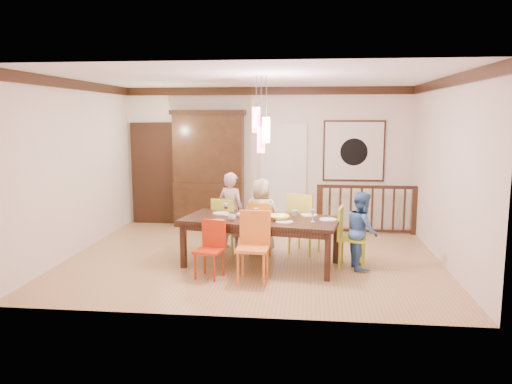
# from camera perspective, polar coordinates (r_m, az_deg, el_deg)

# --- Properties ---
(floor) EXTENTS (6.00, 6.00, 0.00)m
(floor) POSITION_cam_1_polar(r_m,az_deg,el_deg) (8.32, -0.27, -7.43)
(floor) COLOR #A97A52
(floor) RESTS_ON ground
(ceiling) EXTENTS (6.00, 6.00, 0.00)m
(ceiling) POSITION_cam_1_polar(r_m,az_deg,el_deg) (8.01, -0.29, 12.92)
(ceiling) COLOR white
(ceiling) RESTS_ON wall_back
(wall_back) EXTENTS (6.00, 0.00, 6.00)m
(wall_back) POSITION_cam_1_polar(r_m,az_deg,el_deg) (10.51, 1.23, 3.99)
(wall_back) COLOR silver
(wall_back) RESTS_ON floor
(wall_left) EXTENTS (0.00, 5.00, 5.00)m
(wall_left) POSITION_cam_1_polar(r_m,az_deg,el_deg) (8.88, -19.92, 2.62)
(wall_left) COLOR silver
(wall_left) RESTS_ON floor
(wall_right) EXTENTS (0.00, 5.00, 5.00)m
(wall_right) POSITION_cam_1_polar(r_m,az_deg,el_deg) (8.26, 20.89, 2.15)
(wall_right) COLOR silver
(wall_right) RESTS_ON floor
(crown_molding) EXTENTS (6.00, 5.00, 0.16)m
(crown_molding) POSITION_cam_1_polar(r_m,az_deg,el_deg) (8.01, -0.29, 12.35)
(crown_molding) COLOR black
(crown_molding) RESTS_ON wall_back
(panel_door) EXTENTS (1.04, 0.07, 2.24)m
(panel_door) POSITION_cam_1_polar(r_m,az_deg,el_deg) (10.97, -11.40, 1.91)
(panel_door) COLOR black
(panel_door) RESTS_ON wall_back
(white_doorway) EXTENTS (0.97, 0.05, 2.22)m
(white_doorway) POSITION_cam_1_polar(r_m,az_deg,el_deg) (10.50, 3.11, 1.77)
(white_doorway) COLOR silver
(white_doorway) RESTS_ON wall_back
(painting) EXTENTS (1.25, 0.06, 1.25)m
(painting) POSITION_cam_1_polar(r_m,az_deg,el_deg) (10.47, 11.12, 4.63)
(painting) COLOR black
(painting) RESTS_ON wall_back
(pendant_cluster) EXTENTS (0.27, 0.21, 1.14)m
(pendant_cluster) POSITION_cam_1_polar(r_m,az_deg,el_deg) (7.53, 0.59, 7.15)
(pendant_cluster) COLOR #F14861
(pendant_cluster) RESTS_ON ceiling
(dining_table) EXTENTS (2.52, 1.48, 0.75)m
(dining_table) POSITION_cam_1_polar(r_m,az_deg,el_deg) (7.70, 0.58, -3.55)
(dining_table) COLOR black
(dining_table) RESTS_ON floor
(chair_far_left) EXTENTS (0.55, 0.55, 0.94)m
(chair_far_left) POSITION_cam_1_polar(r_m,az_deg,el_deg) (8.50, -3.19, -3.35)
(chair_far_left) COLOR #AAC637
(chair_far_left) RESTS_ON floor
(chair_far_mid) EXTENTS (0.43, 0.43, 0.90)m
(chair_far_mid) POSITION_cam_1_polar(r_m,az_deg,el_deg) (8.40, 0.51, -3.65)
(chair_far_mid) COLOR #C96B0B
(chair_far_mid) RESTS_ON floor
(chair_far_right) EXTENTS (0.62, 0.62, 1.04)m
(chair_far_right) POSITION_cam_1_polar(r_m,az_deg,el_deg) (8.47, 5.59, -3.04)
(chair_far_right) COLOR #C1CF37
(chair_far_right) RESTS_ON floor
(chair_near_left) EXTENTS (0.45, 0.45, 0.82)m
(chair_near_left) POSITION_cam_1_polar(r_m,az_deg,el_deg) (7.20, -5.40, -6.15)
(chair_near_left) COLOR #BA280B
(chair_near_left) RESTS_ON floor
(chair_near_mid) EXTENTS (0.46, 0.46, 0.98)m
(chair_near_mid) POSITION_cam_1_polar(r_m,az_deg,el_deg) (6.98, -0.36, -5.80)
(chair_near_mid) COLOR orange
(chair_near_mid) RESTS_ON floor
(chair_end_right) EXTENTS (0.49, 0.49, 0.93)m
(chair_end_right) POSITION_cam_1_polar(r_m,az_deg,el_deg) (7.80, 10.97, -4.65)
(chair_end_right) COLOR #B3C624
(chair_end_right) RESTS_ON floor
(china_hutch) EXTENTS (1.54, 0.46, 2.43)m
(china_hutch) POSITION_cam_1_polar(r_m,az_deg,el_deg) (10.50, -5.41, 2.69)
(china_hutch) COLOR black
(china_hutch) RESTS_ON floor
(balustrade) EXTENTS (1.98, 0.12, 0.96)m
(balustrade) POSITION_cam_1_polar(r_m,az_deg,el_deg) (10.12, 12.54, -1.83)
(balustrade) COLOR black
(balustrade) RESTS_ON floor
(person_far_left) EXTENTS (0.59, 0.51, 1.35)m
(person_far_left) POSITION_cam_1_polar(r_m,az_deg,el_deg) (8.66, -2.85, -2.19)
(person_far_left) COLOR #DAA6B3
(person_far_left) RESTS_ON floor
(person_far_mid) EXTENTS (0.63, 0.41, 1.26)m
(person_far_mid) POSITION_cam_1_polar(r_m,az_deg,el_deg) (8.52, 0.61, -2.66)
(person_far_mid) COLOR beige
(person_far_mid) RESTS_ON floor
(person_end_right) EXTENTS (0.53, 0.63, 1.18)m
(person_end_right) POSITION_cam_1_polar(r_m,az_deg,el_deg) (7.76, 12.01, -4.30)
(person_end_right) COLOR #3B68A6
(person_end_right) RESTS_ON floor
(serving_bowl) EXTENTS (0.36, 0.36, 0.08)m
(serving_bowl) POSITION_cam_1_polar(r_m,az_deg,el_deg) (7.55, 2.67, -2.94)
(serving_bowl) COLOR yellow
(serving_bowl) RESTS_ON dining_table
(small_bowl) EXTENTS (0.21, 0.21, 0.06)m
(small_bowl) POSITION_cam_1_polar(r_m,az_deg,el_deg) (7.76, -1.59, -2.69)
(small_bowl) COLOR white
(small_bowl) RESTS_ON dining_table
(cup_left) EXTENTS (0.13, 0.13, 0.09)m
(cup_left) POSITION_cam_1_polar(r_m,az_deg,el_deg) (7.51, -2.77, -2.94)
(cup_left) COLOR silver
(cup_left) RESTS_ON dining_table
(cup_right) EXTENTS (0.13, 0.13, 0.10)m
(cup_right) POSITION_cam_1_polar(r_m,az_deg,el_deg) (7.84, 4.45, -2.44)
(cup_right) COLOR silver
(cup_right) RESTS_ON dining_table
(plate_far_left) EXTENTS (0.26, 0.26, 0.01)m
(plate_far_left) POSITION_cam_1_polar(r_m,az_deg,el_deg) (8.05, -4.02, -2.44)
(plate_far_left) COLOR white
(plate_far_left) RESTS_ON dining_table
(plate_far_mid) EXTENTS (0.26, 0.26, 0.01)m
(plate_far_mid) POSITION_cam_1_polar(r_m,az_deg,el_deg) (7.95, 1.05, -2.57)
(plate_far_mid) COLOR white
(plate_far_mid) RESTS_ON dining_table
(plate_far_right) EXTENTS (0.26, 0.26, 0.01)m
(plate_far_right) POSITION_cam_1_polar(r_m,az_deg,el_deg) (7.94, 6.07, -2.64)
(plate_far_right) COLOR white
(plate_far_right) RESTS_ON dining_table
(plate_near_left) EXTENTS (0.26, 0.26, 0.01)m
(plate_near_left) POSITION_cam_1_polar(r_m,az_deg,el_deg) (7.45, -4.56, -3.36)
(plate_near_left) COLOR white
(plate_near_left) RESTS_ON dining_table
(plate_near_mid) EXTENTS (0.26, 0.26, 0.01)m
(plate_near_mid) POSITION_cam_1_polar(r_m,az_deg,el_deg) (7.40, 3.25, -3.42)
(plate_near_mid) COLOR white
(plate_near_mid) RESTS_ON dining_table
(plate_end_right) EXTENTS (0.26, 0.26, 0.01)m
(plate_end_right) POSITION_cam_1_polar(r_m,az_deg,el_deg) (7.63, 8.24, -3.12)
(plate_end_right) COLOR white
(plate_end_right) RESTS_ON dining_table
(wine_glass_a) EXTENTS (0.08, 0.08, 0.19)m
(wine_glass_a) POSITION_cam_1_polar(r_m,az_deg,el_deg) (7.91, -3.46, -1.99)
(wine_glass_a) COLOR #590C19
(wine_glass_a) RESTS_ON dining_table
(wine_glass_b) EXTENTS (0.08, 0.08, 0.19)m
(wine_glass_b) POSITION_cam_1_polar(r_m,az_deg,el_deg) (7.88, 1.71, -2.03)
(wine_glass_b) COLOR silver
(wine_glass_b) RESTS_ON dining_table
(wine_glass_c) EXTENTS (0.08, 0.08, 0.19)m
(wine_glass_c) POSITION_cam_1_polar(r_m,az_deg,el_deg) (7.48, 0.01, -2.60)
(wine_glass_c) COLOR #590C19
(wine_glass_c) RESTS_ON dining_table
(wine_glass_d) EXTENTS (0.08, 0.08, 0.19)m
(wine_glass_d) POSITION_cam_1_polar(r_m,az_deg,el_deg) (7.45, 6.51, -2.70)
(wine_glass_d) COLOR silver
(wine_glass_d) RESTS_ON dining_table
(napkin) EXTENTS (0.18, 0.14, 0.01)m
(napkin) POSITION_cam_1_polar(r_m,az_deg,el_deg) (7.30, -0.35, -3.58)
(napkin) COLOR #D83359
(napkin) RESTS_ON dining_table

